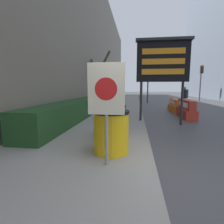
% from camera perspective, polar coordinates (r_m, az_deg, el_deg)
% --- Properties ---
extents(ground_plane, '(120.00, 120.00, 0.00)m').
position_cam_1_polar(ground_plane, '(3.26, 14.39, -20.25)').
color(ground_plane, '#3F3F42').
extents(sidewalk_left, '(3.59, 56.00, 0.15)m').
position_cam_1_polar(sidewalk_left, '(3.50, -17.77, -16.97)').
color(sidewalk_left, gray).
rests_on(sidewalk_left, ground_plane).
extents(building_left_facade, '(0.40, 50.40, 11.09)m').
position_cam_1_polar(building_left_facade, '(13.70, -7.82, 24.99)').
color(building_left_facade, '#706656').
rests_on(building_left_facade, ground_plane).
extents(hedge_strip, '(0.90, 7.53, 0.82)m').
position_cam_1_polar(hedge_strip, '(7.83, -11.86, 0.70)').
color(hedge_strip, '#1E421E').
rests_on(hedge_strip, sidewalk_left).
extents(bare_tree, '(2.05, 1.97, 3.93)m').
position_cam_1_polar(bare_tree, '(12.49, -4.46, 9.58)').
color(bare_tree, '#4C3D2D').
rests_on(bare_tree, sidewalk_left).
extents(barrel_drum_foreground, '(0.76, 0.76, 0.91)m').
position_cam_1_polar(barrel_drum_foreground, '(3.73, -0.27, -6.39)').
color(barrel_drum_foreground, yellow).
rests_on(barrel_drum_foreground, sidewalk_left).
extents(barrel_drum_middle, '(0.76, 0.76, 0.91)m').
position_cam_1_polar(barrel_drum_middle, '(4.74, -0.11, -3.25)').
color(barrel_drum_middle, yellow).
rests_on(barrel_drum_middle, sidewalk_left).
extents(warning_sign, '(0.64, 0.08, 1.80)m').
position_cam_1_polar(warning_sign, '(3.00, -1.91, 5.28)').
color(warning_sign, gray).
rests_on(warning_sign, sidewalk_left).
extents(message_board, '(2.17, 0.36, 3.43)m').
position_cam_1_polar(message_board, '(7.52, 16.22, 15.48)').
color(message_board, '#28282B').
rests_on(message_board, ground_plane).
extents(jersey_barrier_red_striped, '(0.54, 2.11, 0.90)m').
position_cam_1_polar(jersey_barrier_red_striped, '(9.71, 23.03, 0.68)').
color(jersey_barrier_red_striped, red).
rests_on(jersey_barrier_red_striped, ground_plane).
extents(jersey_barrier_orange_near, '(0.59, 2.08, 0.77)m').
position_cam_1_polar(jersey_barrier_orange_near, '(12.16, 19.90, 1.91)').
color(jersey_barrier_orange_near, orange).
rests_on(jersey_barrier_orange_near, ground_plane).
extents(traffic_cone_near, '(0.33, 0.33, 0.59)m').
position_cam_1_polar(traffic_cone_near, '(12.62, 22.80, 1.74)').
color(traffic_cone_near, black).
rests_on(traffic_cone_near, ground_plane).
extents(traffic_light_near_curb, '(0.28, 0.44, 3.99)m').
position_cam_1_polar(traffic_light_near_curb, '(17.74, 11.74, 12.27)').
color(traffic_light_near_curb, '#2D2D30').
rests_on(traffic_light_near_curb, ground_plane).
extents(traffic_light_far_side, '(0.28, 0.45, 3.95)m').
position_cam_1_polar(traffic_light_far_side, '(22.43, 27.12, 10.56)').
color(traffic_light_far_side, '#2D2D30').
rests_on(traffic_light_far_side, ground_plane).
extents(pedestrian_worker, '(0.47, 0.47, 1.60)m').
position_cam_1_polar(pedestrian_worker, '(13.72, 22.59, 4.96)').
color(pedestrian_worker, '#514C42').
rests_on(pedestrian_worker, ground_plane).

